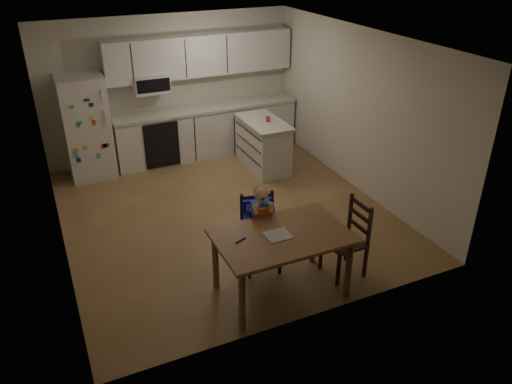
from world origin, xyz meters
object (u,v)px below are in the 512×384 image
object	(u,v)px
kitchen_island	(263,145)
chair_side	(352,233)
dining_table	(282,243)
chair_booster	(260,218)
red_cup	(268,119)
refrigerator	(87,127)

from	to	relation	value
kitchen_island	chair_side	distance (m)	3.18
dining_table	chair_booster	distance (m)	0.59
red_cup	chair_booster	world-z (taller)	chair_booster
dining_table	chair_booster	xyz separation A→B (m)	(0.01, 0.58, -0.00)
refrigerator	red_cup	distance (m)	2.99
dining_table	red_cup	bearing A→B (deg)	66.75
refrigerator	dining_table	distance (m)	4.41
kitchen_island	chair_side	xyz separation A→B (m)	(-0.34, -3.16, 0.10)
red_cup	chair_side	xyz separation A→B (m)	(-0.39, -3.09, -0.38)
dining_table	chair_side	distance (m)	0.96
refrigerator	kitchen_island	world-z (taller)	refrigerator
refrigerator	dining_table	world-z (taller)	refrigerator
dining_table	kitchen_island	bearing A→B (deg)	67.94
kitchen_island	chair_side	world-z (taller)	chair_side
refrigerator	dining_table	bearing A→B (deg)	-70.53
dining_table	chair_booster	world-z (taller)	chair_booster
chair_booster	chair_side	distance (m)	1.10
refrigerator	chair_booster	distance (m)	3.86
refrigerator	kitchen_island	xyz separation A→B (m)	(2.76, -0.97, -0.41)
kitchen_island	refrigerator	bearing A→B (deg)	160.59
red_cup	refrigerator	bearing A→B (deg)	159.70
chair_side	dining_table	bearing A→B (deg)	-89.44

